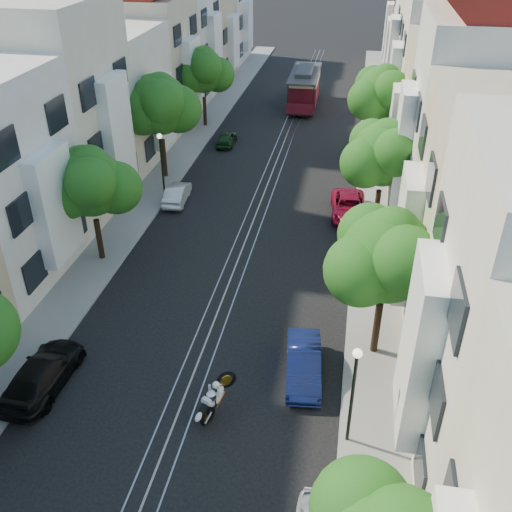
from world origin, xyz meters
The scene contains 24 objects.
ground centered at (0.00, 28.00, 0.00)m, with size 200.00×200.00×0.00m, color black.
sidewalk_east centered at (7.25, 28.00, 0.06)m, with size 2.50×80.00×0.12m, color gray.
sidewalk_west centered at (-7.25, 28.00, 0.06)m, with size 2.50×80.00×0.12m, color gray.
rail_left centered at (-0.55, 28.00, 0.01)m, with size 0.06×80.00×0.02m, color gray.
rail_slot centered at (0.00, 28.00, 0.01)m, with size 0.06×80.00×0.02m, color gray.
rail_right centered at (0.55, 28.00, 0.01)m, with size 0.06×80.00×0.02m, color gray.
lane_line centered at (0.00, 28.00, 0.00)m, with size 0.08×80.00×0.01m, color tan.
townhouses_east centered at (11.87, 27.91, 5.18)m, with size 7.75×72.00×12.00m.
townhouses_west centered at (-11.87, 27.91, 5.08)m, with size 7.75×72.00×11.76m.
tree_e_b centered at (7.26, 8.98, 4.73)m, with size 4.93×4.08×6.68m.
tree_e_c centered at (7.26, 19.98, 4.60)m, with size 4.84×3.99×6.52m.
tree_e_d centered at (7.26, 30.98, 4.87)m, with size 5.01×4.16×6.85m.
tree_w_b centered at (-7.14, 13.98, 4.40)m, with size 4.72×3.87×6.27m.
tree_w_c centered at (-7.14, 24.98, 5.07)m, with size 5.13×4.28×7.09m.
tree_w_d centered at (-7.14, 35.98, 4.60)m, with size 4.84×3.99×6.52m.
lamp_east centered at (6.30, 4.00, 2.85)m, with size 0.32×0.32×4.16m.
lamp_west centered at (-6.30, 22.00, 2.85)m, with size 0.32×0.32×4.16m.
sportbike_rider centered at (1.39, 4.41, 0.88)m, with size 1.15×1.78×1.62m.
cable_car centered at (0.50, 43.29, 1.87)m, with size 2.71×8.26×3.16m.
parked_car_e_mid centered at (4.40, 7.04, 0.64)m, with size 1.36×3.89×1.28m, color #0D1643.
parked_car_e_far centered at (5.60, 21.38, 0.63)m, with size 2.08×4.51×1.25m, color maroon.
parked_car_w_near centered at (-5.60, 4.66, 0.65)m, with size 1.82×4.49×1.30m, color black.
parked_car_w_mid centered at (-5.26, 21.43, 0.57)m, with size 1.21×3.46×1.14m, color silver.
parked_car_w_far centered at (-4.40, 31.95, 0.54)m, with size 1.28×3.17×1.08m, color #163717.
Camera 1 is at (5.57, -10.14, 16.29)m, focal length 40.00 mm.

